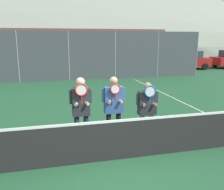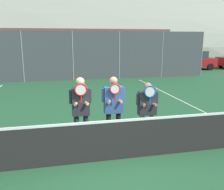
% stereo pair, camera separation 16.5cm
% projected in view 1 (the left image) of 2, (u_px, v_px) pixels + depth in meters
% --- Properties ---
extents(ground_plane, '(120.00, 120.00, 0.00)m').
position_uv_depth(ground_plane, '(111.00, 160.00, 5.89)').
color(ground_plane, '#1E4C2D').
extents(hill_distant, '(138.69, 77.05, 26.97)m').
position_uv_depth(hill_distant, '(54.00, 50.00, 60.90)').
color(hill_distant, gray).
rests_on(hill_distant, ground_plane).
extents(clubhouse_building, '(20.18, 5.50, 3.62)m').
position_uv_depth(clubhouse_building, '(54.00, 49.00, 23.63)').
color(clubhouse_building, tan).
rests_on(clubhouse_building, ground_plane).
extents(fence_back, '(19.47, 0.06, 3.29)m').
position_uv_depth(fence_back, '(69.00, 56.00, 16.73)').
color(fence_back, gray).
rests_on(fence_back, ground_plane).
extents(tennis_net, '(11.92, 0.09, 1.09)m').
position_uv_depth(tennis_net, '(111.00, 140.00, 5.78)').
color(tennis_net, gray).
rests_on(tennis_net, ground_plane).
extents(court_line_right_sideline, '(0.05, 16.00, 0.01)m').
position_uv_depth(court_line_right_sideline, '(202.00, 112.00, 9.78)').
color(court_line_right_sideline, white).
rests_on(court_line_right_sideline, ground_plane).
extents(player_leftmost, '(0.57, 0.34, 1.87)m').
position_uv_depth(player_leftmost, '(81.00, 107.00, 6.29)').
color(player_leftmost, '#232838').
rests_on(player_leftmost, ground_plane).
extents(player_center_left, '(0.63, 0.34, 1.85)m').
position_uv_depth(player_center_left, '(114.00, 105.00, 6.56)').
color(player_center_left, black).
rests_on(player_center_left, ground_plane).
extents(player_center_right, '(0.62, 0.34, 1.68)m').
position_uv_depth(player_center_right, '(147.00, 107.00, 6.70)').
color(player_center_right, white).
rests_on(player_center_right, ground_plane).
extents(car_far_left, '(4.73, 1.92, 1.68)m').
position_uv_depth(car_far_left, '(0.00, 64.00, 18.98)').
color(car_far_left, maroon).
rests_on(car_far_left, ground_plane).
extents(car_left_of_center, '(4.75, 2.06, 1.67)m').
position_uv_depth(car_left_of_center, '(74.00, 63.00, 20.31)').
color(car_left_of_center, maroon).
rests_on(car_left_of_center, ground_plane).
extents(car_center, '(4.37, 2.05, 1.78)m').
position_uv_depth(car_center, '(137.00, 61.00, 21.50)').
color(car_center, maroon).
rests_on(car_center, ground_plane).
extents(car_right_of_center, '(4.07, 1.91, 1.70)m').
position_uv_depth(car_right_of_center, '(187.00, 60.00, 23.04)').
color(car_right_of_center, maroon).
rests_on(car_right_of_center, ground_plane).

